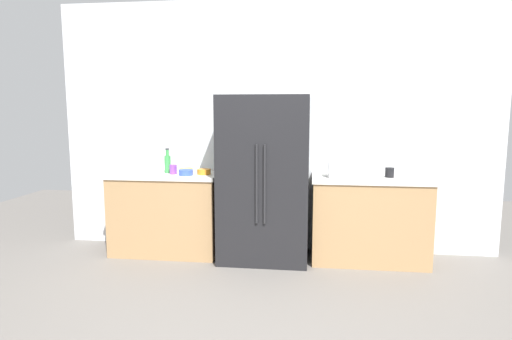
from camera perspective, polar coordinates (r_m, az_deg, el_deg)
The scene contains 13 objects.
ground_plane at distance 3.40m, azimuth -0.56°, elevation -20.21°, with size 9.99×9.99×0.00m, color slate.
kitchen_back_panel at distance 4.92m, azimuth 2.49°, elevation 5.71°, with size 4.99×0.10×2.83m, color silver.
counter_left at distance 4.96m, azimuth -11.80°, elevation -5.62°, with size 1.22×0.61×0.91m.
counter_right at distance 4.74m, azimuth 14.83°, elevation -6.36°, with size 1.22×0.61×0.91m.
refrigerator at distance 4.57m, azimuth 1.12°, elevation -1.18°, with size 0.94×0.70×1.76m.
toaster at distance 4.55m, azimuth 11.37°, elevation 0.12°, with size 0.27×0.17×0.17m, color silver.
bottle_a at distance 4.88m, azimuth -11.70°, elevation 0.91°, with size 0.07×0.07×0.28m.
cup_a at distance 4.68m, azimuth 17.39°, elevation -0.31°, with size 0.09×0.09×0.10m, color black.
cup_b at distance 4.78m, azimuth -10.98°, elevation 0.09°, with size 0.08×0.08×0.11m, color purple.
cup_c at distance 4.95m, azimuth -15.49°, elevation 0.10°, with size 0.08×0.08×0.09m, color white.
bowl_a at distance 4.67m, azimuth -9.33°, elevation -0.32°, with size 0.15×0.15×0.06m, color blue.
bowl_b at distance 4.72m, azimuth -6.96°, elevation -0.22°, with size 0.15×0.15×0.06m, color orange.
bowl_c at distance 4.85m, azimuth -9.27°, elevation -0.07°, with size 0.14×0.14×0.05m, color yellow.
Camera 1 is at (0.41, -2.97, 1.61)m, focal length 30.00 mm.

